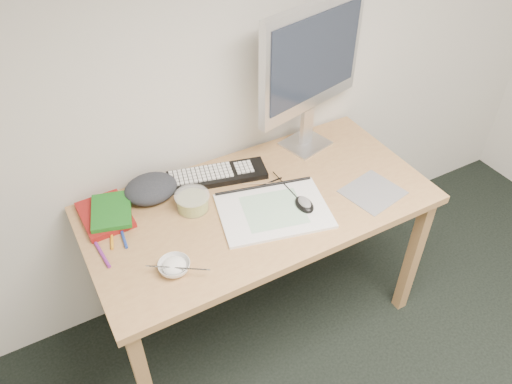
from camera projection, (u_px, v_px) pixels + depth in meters
The scene contains 18 objects.
desk at pixel (259, 216), 2.07m from camera, with size 1.40×0.70×0.75m.
mousepad at pixel (373, 192), 2.06m from camera, with size 0.22×0.20×0.00m, color slate.
sketchpad at pixel (274, 211), 1.97m from camera, with size 0.43×0.30×0.01m, color white.
keyboard at pixel (217, 175), 2.13m from camera, with size 0.42×0.13×0.02m, color black.
monitor at pixel (312, 62), 2.05m from camera, with size 0.56×0.22×0.66m.
mouse at pixel (304, 202), 1.97m from camera, with size 0.06×0.10×0.04m, color black.
rice_bowl at pixel (174, 267), 1.73m from camera, with size 0.11×0.11×0.04m, color white.
chopsticks at pixel (178, 268), 1.70m from camera, with size 0.02×0.02×0.21m, color silver.
fruit_tub at pixel (192, 202), 1.97m from camera, with size 0.14×0.14×0.07m, color gold.
book_red at pixel (105, 215), 1.94m from camera, with size 0.18×0.23×0.02m, color maroon.
book_green at pixel (111, 211), 1.93m from camera, with size 0.15×0.21×0.02m, color #19651A.
cloth_lump at pixel (151, 189), 2.02m from camera, with size 0.18×0.15×0.08m, color #23272B.
pencil_pink at pixel (259, 198), 2.03m from camera, with size 0.01×0.01×0.16m, color pink.
pencil_tan at pixel (265, 184), 2.10m from camera, with size 0.01×0.01×0.19m, color #A17E55.
pencil_black at pixel (265, 184), 2.10m from camera, with size 0.01×0.01×0.17m, color black.
marker_blue at pixel (123, 236), 1.86m from camera, with size 0.01×0.01×0.13m, color #1B3796.
marker_orange at pixel (112, 238), 1.86m from camera, with size 0.01×0.01×0.12m, color orange.
marker_purple at pixel (102, 255), 1.79m from camera, with size 0.01×0.01×0.14m, color #762383.
Camera 1 is at (-0.91, 0.12, 2.10)m, focal length 35.00 mm.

